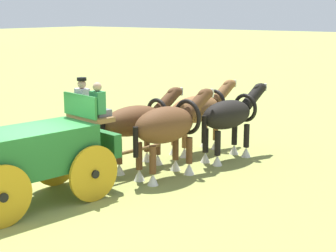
{
  "coord_description": "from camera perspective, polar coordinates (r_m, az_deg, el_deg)",
  "views": [
    {
      "loc": [
        -7.69,
        -9.67,
        4.44
      ],
      "look_at": [
        4.45,
        -0.65,
        1.2
      ],
      "focal_mm": 57.23,
      "sensor_mm": 36.0,
      "label": 1
    }
  ],
  "objects": [
    {
      "name": "draft_horse_lead_near",
      "position": [
        17.18,
        3.29,
        1.65
      ],
      "size": [
        3.11,
        1.2,
        2.2
      ],
      "color": "brown",
      "rests_on": "ground"
    },
    {
      "name": "ground_plane",
      "position": [
        13.13,
        -14.14,
        -8.07
      ],
      "size": [
        220.0,
        220.0,
        0.0
      ],
      "primitive_type": "plane",
      "color": "olive"
    },
    {
      "name": "draft_horse_rear_off",
      "position": [
        14.43,
        0.02,
        -0.03
      ],
      "size": [
        3.0,
        1.29,
        2.29
      ],
      "color": "brown",
      "rests_on": "ground"
    },
    {
      "name": "draft_horse_lead_off",
      "position": [
        16.34,
        6.64,
        1.07
      ],
      "size": [
        2.99,
        1.18,
        2.21
      ],
      "color": "black",
      "rests_on": "ground"
    },
    {
      "name": "draft_horse_rear_near",
      "position": [
        15.4,
        -3.29,
        0.42
      ],
      "size": [
        3.11,
        1.2,
        2.2
      ],
      "color": "brown",
      "rests_on": "ground"
    },
    {
      "name": "show_wagon",
      "position": [
        12.84,
        -13.8,
        -2.64
      ],
      "size": [
        5.98,
        2.32,
        2.82
      ],
      "color": "#236B2D",
      "rests_on": "ground"
    }
  ]
}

